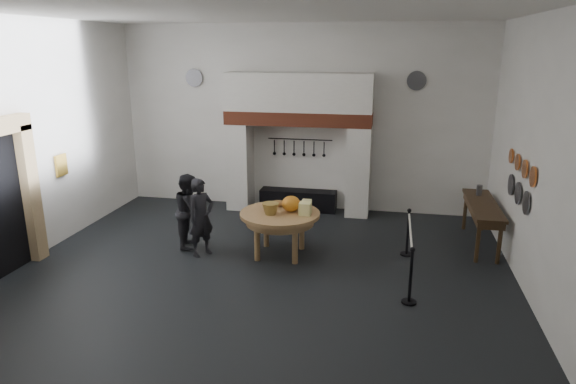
% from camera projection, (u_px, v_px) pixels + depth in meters
% --- Properties ---
extents(floor, '(9.00, 8.00, 0.02)m').
position_uv_depth(floor, '(262.00, 270.00, 9.41)').
color(floor, black).
rests_on(floor, ground).
extents(ceiling, '(9.00, 8.00, 0.02)m').
position_uv_depth(ceiling, '(258.00, 11.00, 8.18)').
color(ceiling, silver).
rests_on(ceiling, wall_back).
extents(wall_back, '(9.00, 0.02, 4.50)m').
position_uv_depth(wall_back, '(301.00, 119.00, 12.56)').
color(wall_back, white).
rests_on(wall_back, floor).
extents(wall_front, '(9.00, 0.02, 4.50)m').
position_uv_depth(wall_front, '(158.00, 228.00, 5.02)').
color(wall_front, white).
rests_on(wall_front, floor).
extents(wall_left, '(0.02, 8.00, 4.50)m').
position_uv_depth(wall_left, '(29.00, 141.00, 9.65)').
color(wall_left, white).
rests_on(wall_left, floor).
extents(wall_right, '(0.02, 8.00, 4.50)m').
position_uv_depth(wall_right, '(542.00, 161.00, 7.94)').
color(wall_right, white).
rests_on(wall_right, floor).
extents(chimney_pier_left, '(0.55, 0.70, 2.15)m').
position_uv_depth(chimney_pier_left, '(240.00, 166.00, 12.84)').
color(chimney_pier_left, silver).
rests_on(chimney_pier_left, floor).
extents(chimney_pier_right, '(0.55, 0.70, 2.15)m').
position_uv_depth(chimney_pier_right, '(358.00, 171.00, 12.28)').
color(chimney_pier_right, silver).
rests_on(chimney_pier_right, floor).
extents(hearth_brick_band, '(3.50, 0.72, 0.32)m').
position_uv_depth(hearth_brick_band, '(298.00, 118.00, 12.22)').
color(hearth_brick_band, '#9E442B').
rests_on(hearth_brick_band, chimney_pier_left).
extents(chimney_hood, '(3.50, 0.70, 0.90)m').
position_uv_depth(chimney_hood, '(298.00, 92.00, 12.05)').
color(chimney_hood, silver).
rests_on(chimney_hood, hearth_brick_band).
extents(iron_range, '(1.90, 0.45, 0.50)m').
position_uv_depth(iron_range, '(298.00, 200.00, 12.85)').
color(iron_range, black).
rests_on(iron_range, floor).
extents(utensil_rail, '(1.60, 0.02, 0.02)m').
position_uv_depth(utensil_rail, '(300.00, 139.00, 12.63)').
color(utensil_rail, black).
rests_on(utensil_rail, wall_back).
extents(door_jamb_far, '(0.22, 0.30, 2.60)m').
position_uv_depth(door_jamb_far, '(30.00, 194.00, 9.61)').
color(door_jamb_far, tan).
rests_on(door_jamb_far, floor).
extents(wall_plaque, '(0.05, 0.34, 0.44)m').
position_uv_depth(wall_plaque, '(61.00, 165.00, 10.57)').
color(wall_plaque, gold).
rests_on(wall_plaque, wall_left).
extents(work_table, '(1.84, 1.84, 0.07)m').
position_uv_depth(work_table, '(280.00, 214.00, 9.91)').
color(work_table, '#A87E4F').
rests_on(work_table, floor).
extents(pumpkin, '(0.36, 0.36, 0.31)m').
position_uv_depth(pumpkin, '(291.00, 204.00, 9.91)').
color(pumpkin, orange).
rests_on(pumpkin, work_table).
extents(cheese_block_big, '(0.22, 0.22, 0.24)m').
position_uv_depth(cheese_block_big, '(305.00, 209.00, 9.72)').
color(cheese_block_big, '#EEEA8E').
rests_on(cheese_block_big, work_table).
extents(cheese_block_small, '(0.18, 0.18, 0.20)m').
position_uv_depth(cheese_block_small, '(307.00, 205.00, 10.02)').
color(cheese_block_small, '#D5CD7F').
rests_on(cheese_block_small, work_table).
extents(wicker_basket, '(0.38, 0.38, 0.22)m').
position_uv_depth(wicker_basket, '(271.00, 209.00, 9.76)').
color(wicker_basket, '#A4853C').
rests_on(wicker_basket, work_table).
extents(bread_loaf, '(0.31, 0.18, 0.13)m').
position_uv_depth(bread_loaf, '(279.00, 203.00, 10.23)').
color(bread_loaf, '#976335').
rests_on(bread_loaf, work_table).
extents(visitor_near, '(0.62, 0.67, 1.54)m').
position_uv_depth(visitor_near, '(201.00, 217.00, 9.93)').
color(visitor_near, black).
rests_on(visitor_near, floor).
extents(visitor_far, '(0.74, 0.86, 1.52)m').
position_uv_depth(visitor_far, '(189.00, 210.00, 10.39)').
color(visitor_far, black).
rests_on(visitor_far, floor).
extents(side_table, '(0.55, 2.20, 0.06)m').
position_uv_depth(side_table, '(483.00, 205.00, 10.38)').
color(side_table, '#3B2715').
rests_on(side_table, floor).
extents(pewter_jug, '(0.12, 0.12, 0.22)m').
position_uv_depth(pewter_jug, '(479.00, 190.00, 10.91)').
color(pewter_jug, '#4B4B50').
rests_on(pewter_jug, side_table).
extents(copper_pan_a, '(0.03, 0.34, 0.34)m').
position_uv_depth(copper_pan_a, '(533.00, 177.00, 8.22)').
color(copper_pan_a, '#C6662D').
rests_on(copper_pan_a, wall_right).
extents(copper_pan_b, '(0.03, 0.32, 0.32)m').
position_uv_depth(copper_pan_b, '(525.00, 169.00, 8.73)').
color(copper_pan_b, '#C6662D').
rests_on(copper_pan_b, wall_right).
extents(copper_pan_c, '(0.03, 0.30, 0.30)m').
position_uv_depth(copper_pan_c, '(518.00, 162.00, 9.25)').
color(copper_pan_c, '#C6662D').
rests_on(copper_pan_c, wall_right).
extents(copper_pan_d, '(0.03, 0.28, 0.28)m').
position_uv_depth(copper_pan_d, '(511.00, 156.00, 9.77)').
color(copper_pan_d, '#C6662D').
rests_on(copper_pan_d, wall_right).
extents(pewter_plate_left, '(0.03, 0.40, 0.40)m').
position_uv_depth(pewter_plate_left, '(526.00, 203.00, 8.54)').
color(pewter_plate_left, '#4C4C51').
rests_on(pewter_plate_left, wall_right).
extents(pewter_plate_mid, '(0.03, 0.40, 0.40)m').
position_uv_depth(pewter_plate_mid, '(518.00, 193.00, 9.11)').
color(pewter_plate_mid, '#4C4C51').
rests_on(pewter_plate_mid, wall_right).
extents(pewter_plate_right, '(0.03, 0.40, 0.40)m').
position_uv_depth(pewter_plate_right, '(511.00, 185.00, 9.67)').
color(pewter_plate_right, '#4C4C51').
rests_on(pewter_plate_right, wall_right).
extents(pewter_plate_back_left, '(0.44, 0.03, 0.44)m').
position_uv_depth(pewter_plate_back_left, '(194.00, 78.00, 12.78)').
color(pewter_plate_back_left, '#4C4C51').
rests_on(pewter_plate_back_left, wall_back).
extents(pewter_plate_back_right, '(0.44, 0.03, 0.44)m').
position_uv_depth(pewter_plate_back_right, '(417.00, 81.00, 11.75)').
color(pewter_plate_back_right, '#4C4C51').
rests_on(pewter_plate_back_right, wall_back).
extents(barrier_post_near, '(0.05, 0.05, 0.90)m').
position_uv_depth(barrier_post_near, '(411.00, 277.00, 8.10)').
color(barrier_post_near, black).
rests_on(barrier_post_near, floor).
extents(barrier_post_far, '(0.05, 0.05, 0.90)m').
position_uv_depth(barrier_post_far, '(408.00, 233.00, 9.99)').
color(barrier_post_far, black).
rests_on(barrier_post_far, floor).
extents(barrier_rope, '(0.04, 2.00, 0.04)m').
position_uv_depth(barrier_rope, '(411.00, 232.00, 8.94)').
color(barrier_rope, silver).
rests_on(barrier_rope, barrier_post_near).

